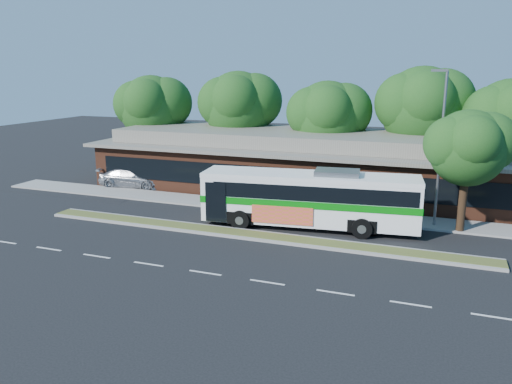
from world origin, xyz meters
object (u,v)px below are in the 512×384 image
Objects in this scene: transit_bus at (310,195)px; sedan at (132,178)px; lamp_post at (440,144)px; sidewalk_tree at (474,146)px.

sedan is at bearing 154.59° from transit_bus.
sedan is at bearing 173.49° from lamp_post.
sidewalk_tree reaches higher than sedan.
transit_bus is at bearing -165.58° from sidewalk_tree.
sidewalk_tree is (8.57, 2.20, 2.99)m from transit_bus.
lamp_post is at bearing -103.85° from sedan.
transit_bus is (-6.83, -2.70, -2.95)m from lamp_post.
transit_bus is 2.41× the size of sedan.
sidewalk_tree is (1.74, -0.50, 0.04)m from lamp_post.
transit_bus is 16.69m from sedan.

